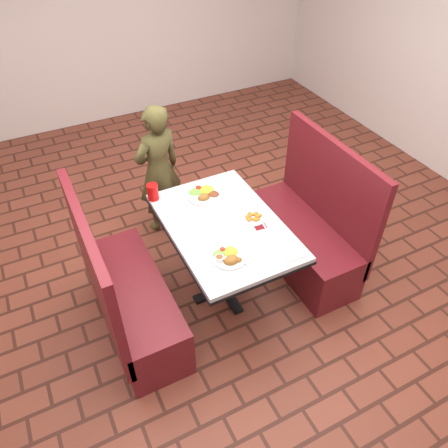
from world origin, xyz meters
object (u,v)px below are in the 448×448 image
Objects in this scene: diner_person at (159,171)px; far_dinner_plate at (205,192)px; booth_bench_left at (128,299)px; red_tumbler at (153,192)px; plantain_plate at (253,217)px; near_dinner_plate at (229,255)px; dining_table at (224,234)px; booth_bench_right at (306,233)px.

diner_person reaches higher than far_dinner_plate.
red_tumbler is (0.44, 0.53, 0.49)m from booth_bench_left.
booth_bench_left is 6.30× the size of plantain_plate.
dining_table is at bearing 68.33° from near_dinner_plate.
booth_bench_left is 0.94× the size of diner_person.
diner_person is 0.69m from far_dinner_plate.
booth_bench_left is 1.11m from plantain_plate.
dining_table is 0.66m from red_tumbler.
booth_bench_right is 4.83× the size of near_dinner_plate.
red_tumbler is at bearing 155.51° from booth_bench_right.
plantain_plate reaches higher than dining_table.
red_tumbler reaches higher than near_dinner_plate.
booth_bench_left is 1.60m from booth_bench_right.
booth_bench_right is at bearing 0.00° from booth_bench_left.
booth_bench_left is (-0.80, 0.00, -0.32)m from dining_table.
booth_bench_right is at bearing 117.19° from diner_person.
diner_person is (0.66, 1.04, 0.31)m from booth_bench_left.
near_dinner_plate is at bearing -75.04° from red_tumbler.
plantain_plate is 1.44× the size of red_tumbler.
plantain_plate is (0.22, -0.04, 0.11)m from dining_table.
plantain_plate is (0.36, -1.09, 0.12)m from diner_person.
diner_person is at bearing 57.71° from booth_bench_left.
booth_bench_right is at bearing -26.46° from far_dinner_plate.
booth_bench_right is (0.80, 0.00, -0.32)m from dining_table.
near_dinner_plate reaches higher than far_dinner_plate.
red_tumbler reaches higher than far_dinner_plate.
diner_person is 9.61× the size of red_tumbler.
red_tumbler is at bearing 124.30° from dining_table.
plantain_plate is (-0.58, -0.04, 0.43)m from booth_bench_right.
dining_table is at bearing 82.85° from diner_person.
dining_table is 1.01× the size of booth_bench_left.
red_tumbler is (-0.22, -0.52, 0.18)m from diner_person.
diner_person is (-0.94, 1.04, 0.31)m from booth_bench_right.
booth_bench_right reaches higher than far_dinner_plate.
booth_bench_right is 0.98m from far_dinner_plate.
near_dinner_plate is (-0.93, -0.33, 0.45)m from booth_bench_right.
near_dinner_plate reaches higher than dining_table.
dining_table is 1.05m from diner_person.
plantain_plate is (1.02, -0.04, 0.43)m from booth_bench_left.
booth_bench_right reaches higher than near_dinner_plate.
dining_table is at bearing 169.37° from plantain_plate.
booth_bench_left is at bearing 43.01° from diner_person.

